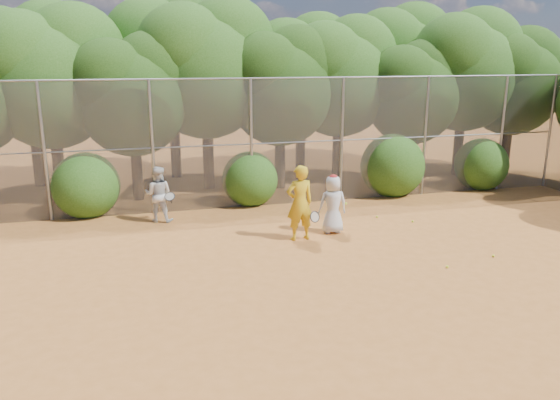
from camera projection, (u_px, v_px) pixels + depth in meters
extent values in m
plane|color=#A75E25|center=(352.00, 273.00, 12.11)|extent=(80.00, 80.00, 0.00)
cylinder|color=gray|center=(45.00, 153.00, 15.48)|extent=(0.09, 0.09, 4.00)
cylinder|color=gray|center=(153.00, 148.00, 16.22)|extent=(0.09, 0.09, 4.00)
cylinder|color=gray|center=(251.00, 144.00, 16.96)|extent=(0.09, 0.09, 4.00)
cylinder|color=gray|center=(342.00, 140.00, 17.70)|extent=(0.09, 0.09, 4.00)
cylinder|color=gray|center=(425.00, 137.00, 18.43)|extent=(0.09, 0.09, 4.00)
cylinder|color=gray|center=(502.00, 134.00, 19.17)|extent=(0.09, 0.09, 4.00)
cylinder|color=gray|center=(282.00, 78.00, 16.69)|extent=(20.00, 0.05, 0.05)
cylinder|color=gray|center=(282.00, 143.00, 17.20)|extent=(20.00, 0.04, 0.04)
cube|color=slate|center=(282.00, 143.00, 17.20)|extent=(20.00, 0.02, 4.00)
cylinder|color=gray|center=(550.00, 132.00, 19.67)|extent=(0.09, 0.09, 4.00)
cylinder|color=black|center=(58.00, 162.00, 18.00)|extent=(0.38, 0.38, 2.52)
sphere|color=#234D13|center=(50.00, 86.00, 17.36)|extent=(4.03, 4.03, 4.03)
sphere|color=#234D13|center=(75.00, 53.00, 17.68)|extent=(3.23, 3.23, 3.23)
sphere|color=#234D13|center=(21.00, 60.00, 16.70)|extent=(3.02, 3.02, 3.02)
cylinder|color=black|center=(137.00, 167.00, 18.01)|extent=(0.36, 0.36, 2.17)
sphere|color=black|center=(132.00, 102.00, 17.46)|extent=(3.47, 3.47, 3.47)
sphere|color=black|center=(152.00, 74.00, 17.73)|extent=(2.78, 2.78, 2.78)
sphere|color=black|center=(111.00, 81.00, 16.89)|extent=(2.60, 2.60, 2.60)
cylinder|color=black|center=(208.00, 152.00, 19.50)|extent=(0.39, 0.39, 2.66)
sphere|color=#234D13|center=(206.00, 77.00, 18.82)|extent=(4.26, 4.26, 4.26)
sphere|color=#234D13|center=(227.00, 45.00, 19.16)|extent=(3.40, 3.40, 3.40)
sphere|color=#234D13|center=(183.00, 52.00, 18.12)|extent=(3.19, 3.19, 3.19)
cylinder|color=black|center=(280.00, 157.00, 19.60)|extent=(0.37, 0.37, 2.27)
sphere|color=black|center=(280.00, 94.00, 19.03)|extent=(3.64, 3.64, 3.64)
sphere|color=black|center=(297.00, 67.00, 19.31)|extent=(2.91, 2.91, 2.91)
sphere|color=black|center=(264.00, 73.00, 18.43)|extent=(2.73, 2.73, 2.73)
cylinder|color=black|center=(337.00, 148.00, 20.94)|extent=(0.38, 0.38, 2.45)
sphere|color=#234D13|center=(339.00, 84.00, 20.32)|extent=(3.92, 3.92, 3.92)
sphere|color=#234D13|center=(356.00, 57.00, 20.63)|extent=(3.14, 3.14, 3.14)
sphere|color=#234D13|center=(325.00, 63.00, 19.68)|extent=(2.94, 2.94, 2.94)
cylinder|color=black|center=(409.00, 154.00, 20.67)|extent=(0.36, 0.36, 2.10)
sphere|color=black|center=(412.00, 99.00, 20.14)|extent=(3.36, 3.36, 3.36)
sphere|color=black|center=(425.00, 75.00, 20.40)|extent=(2.69, 2.69, 2.69)
sphere|color=black|center=(402.00, 81.00, 19.59)|extent=(2.52, 2.52, 2.52)
cylinder|color=black|center=(459.00, 142.00, 21.78)|extent=(0.39, 0.39, 2.59)
sphere|color=#234D13|center=(464.00, 77.00, 21.13)|extent=(4.14, 4.14, 4.14)
sphere|color=#234D13|center=(479.00, 50.00, 21.45)|extent=(3.32, 3.32, 3.32)
sphere|color=#234D13|center=(454.00, 55.00, 20.45)|extent=(3.11, 3.11, 3.11)
cylinder|color=black|center=(506.00, 145.00, 22.03)|extent=(0.37, 0.37, 2.31)
sphere|color=black|center=(512.00, 88.00, 21.45)|extent=(3.70, 3.70, 3.70)
sphere|color=black|center=(525.00, 64.00, 21.74)|extent=(2.96, 2.96, 2.96)
sphere|color=black|center=(505.00, 69.00, 20.84)|extent=(2.77, 2.77, 2.77)
cylinder|color=black|center=(37.00, 150.00, 19.89)|extent=(0.39, 0.39, 2.62)
sphere|color=#234D13|center=(28.00, 78.00, 19.23)|extent=(4.20, 4.20, 4.20)
sphere|color=#234D13|center=(52.00, 47.00, 19.55)|extent=(3.36, 3.36, 3.36)
sphere|color=#234D13|center=(0.00, 53.00, 18.53)|extent=(3.15, 3.15, 3.15)
cylinder|color=black|center=(175.00, 142.00, 21.29)|extent=(0.40, 0.40, 2.80)
sphere|color=#234D13|center=(171.00, 69.00, 20.58)|extent=(4.48, 4.48, 4.48)
sphere|color=#234D13|center=(193.00, 39.00, 20.93)|extent=(3.58, 3.58, 3.58)
sphere|color=#234D13|center=(149.00, 45.00, 19.84)|extent=(3.36, 3.36, 3.36)
cylinder|color=black|center=(300.00, 142.00, 22.18)|extent=(0.38, 0.38, 2.52)
sphere|color=#234D13|center=(301.00, 80.00, 21.54)|extent=(4.03, 4.03, 4.03)
sphere|color=#234D13|center=(318.00, 53.00, 21.86)|extent=(3.23, 3.23, 3.23)
sphere|color=#234D13|center=(286.00, 59.00, 20.88)|extent=(3.02, 3.02, 3.02)
cylinder|color=black|center=(395.00, 133.00, 23.83)|extent=(0.40, 0.40, 2.73)
sphere|color=#234D13|center=(398.00, 70.00, 23.13)|extent=(4.37, 4.37, 4.37)
sphere|color=#234D13|center=(414.00, 44.00, 23.47)|extent=(3.49, 3.49, 3.49)
sphere|color=#234D13|center=(386.00, 49.00, 22.41)|extent=(3.28, 3.28, 3.28)
sphere|color=#234D13|center=(86.00, 182.00, 16.26)|extent=(2.00, 2.00, 2.00)
sphere|color=#234D13|center=(250.00, 176.00, 17.52)|extent=(1.80, 1.80, 1.80)
sphere|color=#234D13|center=(393.00, 163.00, 18.70)|extent=(2.20, 2.20, 2.20)
sphere|color=#234D13|center=(481.00, 162.00, 19.60)|extent=(1.90, 1.90, 1.90)
imported|color=gold|center=(300.00, 203.00, 14.05)|extent=(0.77, 0.54, 1.98)
torus|color=black|center=(315.00, 217.00, 14.04)|extent=(0.32, 0.20, 0.30)
cylinder|color=black|center=(310.00, 217.00, 14.23)|extent=(0.12, 0.27, 0.11)
imported|color=silver|center=(333.00, 204.00, 14.66)|extent=(0.81, 0.55, 1.59)
ellipsoid|color=#A01618|center=(333.00, 177.00, 14.47)|extent=(0.22, 0.22, 0.13)
sphere|color=#D0E529|center=(346.00, 204.00, 14.53)|extent=(0.07, 0.07, 0.07)
imported|color=silver|center=(158.00, 194.00, 15.67)|extent=(0.95, 0.84, 1.62)
torus|color=black|center=(170.00, 196.00, 15.46)|extent=(0.35, 0.31, 0.23)
cylinder|color=black|center=(171.00, 200.00, 15.65)|extent=(0.09, 0.22, 0.23)
sphere|color=#D0E529|center=(493.00, 256.00, 13.05)|extent=(0.07, 0.07, 0.07)
sphere|color=#D0E529|center=(413.00, 221.00, 15.74)|extent=(0.07, 0.07, 0.07)
sphere|color=#D0E529|center=(447.00, 267.00, 12.37)|extent=(0.07, 0.07, 0.07)
sphere|color=#D0E529|center=(377.00, 217.00, 16.18)|extent=(0.07, 0.07, 0.07)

